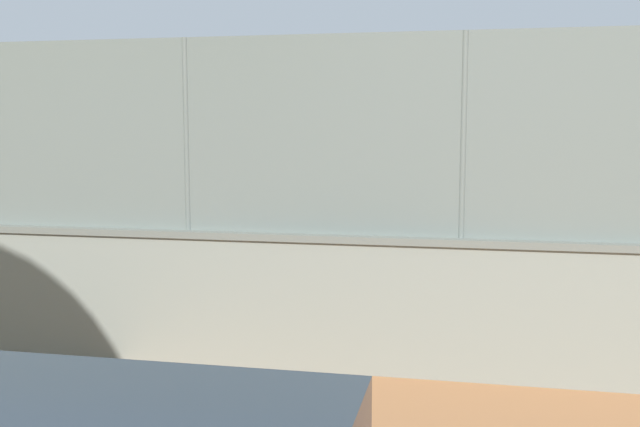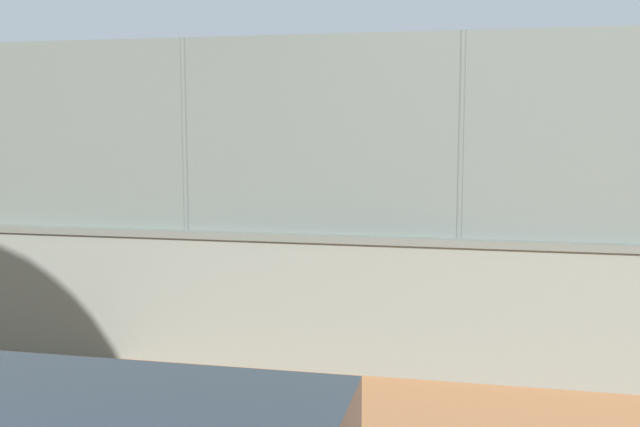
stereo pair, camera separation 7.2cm
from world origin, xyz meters
The scene contains 4 objects.
ground_plane centered at (0.00, 0.00, 0.00)m, with size 260.00×260.00×0.00m, color #A36B42.
player_crossing_court centered at (-2.26, 7.21, 1.00)m, with size 0.78×1.29×1.69m.
player_foreground_swinging centered at (-4.97, 6.95, 0.88)m, with size 1.23×0.71×1.51m.
sports_ball centered at (-3.71, 7.77, 1.52)m, with size 0.22×0.22×0.22m, color white.
Camera 2 is at (-4.49, 21.24, 2.78)m, focal length 40.78 mm.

